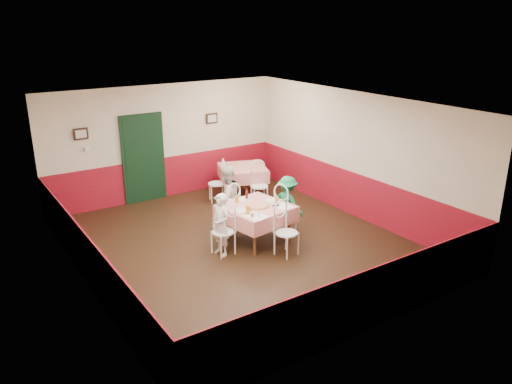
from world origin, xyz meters
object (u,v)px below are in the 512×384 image
diner_right (287,203)px  glass_c (237,199)px  second_table (243,181)px  beer_bottle (247,194)px  wallet (276,205)px  glass_a (248,210)px  diner_far (227,198)px  main_table (256,224)px  chair_second_a (217,184)px  pizza (258,205)px  chair_left (223,232)px  chair_second_b (259,186)px  diner_left (221,225)px  chair_right (286,210)px  glass_b (277,201)px  chair_far (229,209)px  chair_near (287,233)px

diner_right → glass_c: bearing=63.2°
second_table → beer_bottle: (-1.19, -2.06, 0.49)m
second_table → wallet: (-0.92, -2.71, 0.40)m
glass_a → diner_right: 1.35m
second_table → diner_far: bearing=-131.0°
glass_c → diner_right: 1.15m
beer_bottle → wallet: beer_bottle is taller
main_table → chair_second_a: size_ratio=1.36×
second_table → pizza: pizza is taller
main_table → chair_left: bearing=-170.8°
chair_second_b → diner_left: diner_left is taller
diner_left → chair_second_b: bearing=124.3°
main_table → wallet: bearing=-35.1°
chair_second_b → diner_far: diner_far is taller
pizza → diner_right: (0.87, 0.17, -0.19)m
chair_second_b → chair_right: bearing=-83.8°
chair_right → glass_c: size_ratio=6.86×
chair_right → main_table: bearing=81.4°
chair_second_a → glass_c: size_ratio=6.86×
glass_b → diner_far: bearing=118.7°
diner_right → chair_far: bearing=41.0°
main_table → glass_b: (0.41, -0.13, 0.45)m
pizza → diner_right: size_ratio=0.39×
second_table → diner_right: size_ratio=0.95×
glass_a → beer_bottle: beer_bottle is taller
beer_bottle → main_table: bearing=-97.0°
chair_second_b → pizza: size_ratio=1.97×
chair_far → chair_left: bearing=49.5°
diner_far → chair_left: bearing=43.7°
wallet → diner_left: (-1.21, 0.08, -0.16)m
glass_b → beer_bottle: (-0.36, 0.56, 0.04)m
chair_second_b → diner_far: (-1.39, -0.84, 0.25)m
chair_near → beer_bottle: (-0.08, 1.27, 0.42)m
main_table → glass_a: size_ratio=7.91×
chair_near → pizza: (-0.12, 0.81, 0.33)m
main_table → glass_a: (-0.37, -0.28, 0.46)m
main_table → pizza: (0.02, -0.03, 0.40)m
chair_second_b → wallet: (-0.92, -1.96, 0.32)m
chair_near → glass_b: chair_near is taller
chair_right → wallet: size_ratio=8.18×
main_table → glass_b: glass_b is taller
chair_left → diner_left: 0.17m
glass_c → chair_left: bearing=-140.7°
chair_second_a → diner_right: bearing=30.0°
pizza → diner_right: 0.90m
glass_a → chair_left: bearing=162.9°
pizza → beer_bottle: size_ratio=2.15×
chair_far → glass_a: size_ratio=5.84×
main_table → chair_far: 0.85m
chair_far → glass_b: (0.55, -0.97, 0.38)m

